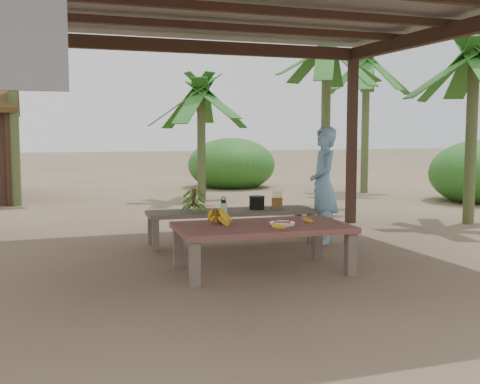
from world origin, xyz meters
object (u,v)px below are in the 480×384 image
object	(u,v)px
bench	(231,214)
ripe_banana_bunch	(216,216)
plate	(282,224)
water_flask	(224,212)
work_table	(262,231)
woman	(324,185)
cooking_pot	(257,203)

from	to	relation	value
bench	ripe_banana_bunch	xyz separation A→B (m)	(-0.66, -1.45, 0.20)
plate	water_flask	world-z (taller)	water_flask
work_table	water_flask	xyz separation A→B (m)	(-0.34, 0.27, 0.18)
water_flask	woman	xyz separation A→B (m)	(1.72, 1.01, 0.15)
ripe_banana_bunch	woman	xyz separation A→B (m)	(1.84, 1.13, 0.18)
plate	water_flask	bearing A→B (deg)	143.85
woman	ripe_banana_bunch	bearing A→B (deg)	-42.93
work_table	bench	size ratio (longest dim) A/B	0.83
bench	woman	bearing A→B (deg)	-10.89
water_flask	cooking_pot	xyz separation A→B (m)	(0.88, 1.29, -0.08)
plate	cooking_pot	world-z (taller)	cooking_pot
bench	plate	distance (m)	1.71
work_table	cooking_pot	distance (m)	1.66
work_table	water_flask	distance (m)	0.47
bench	ripe_banana_bunch	distance (m)	1.60
work_table	woman	xyz separation A→B (m)	(1.38, 1.28, 0.34)
ripe_banana_bunch	woman	distance (m)	2.17
work_table	woman	world-z (taller)	woman
cooking_pot	bench	bearing A→B (deg)	174.92
water_flask	cooking_pot	bearing A→B (deg)	55.78
cooking_pot	woman	bearing A→B (deg)	-18.60
work_table	bench	xyz separation A→B (m)	(0.19, 1.60, -0.04)
plate	water_flask	xyz separation A→B (m)	(-0.52, 0.38, 0.10)
ripe_banana_bunch	work_table	bearing A→B (deg)	-18.05
plate	water_flask	size ratio (longest dim) A/B	0.94
cooking_pot	water_flask	bearing A→B (deg)	-124.22
ripe_banana_bunch	plate	bearing A→B (deg)	-21.88
bench	plate	size ratio (longest dim) A/B	8.37
plate	woman	size ratio (longest dim) A/B	0.17
work_table	ripe_banana_bunch	bearing A→B (deg)	164.76
bench	cooking_pot	distance (m)	0.38
plate	ripe_banana_bunch	bearing A→B (deg)	158.12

